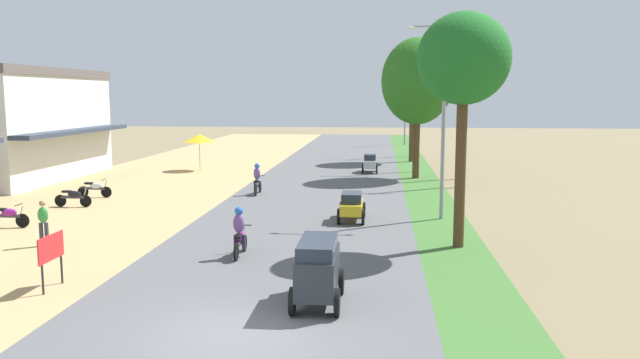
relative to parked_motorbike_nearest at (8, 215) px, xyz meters
The scene contains 24 objects.
ground_plane 15.46m from the parked_motorbike_nearest, 41.67° to the right, with size 180.00×180.00×0.00m, color #7A6B4C.
road_strip 15.45m from the parked_motorbike_nearest, 41.67° to the right, with size 9.00×140.00×0.08m, color #565659.
median_strip 20.07m from the parked_motorbike_nearest, 30.79° to the right, with size 2.40×140.00×0.06m, color #3D6B2D.
shophouse_mid 16.39m from the parked_motorbike_nearest, 121.54° to the left, with size 9.31×12.78×6.90m.
parked_motorbike_nearest is the anchor object (origin of this frame).
parked_motorbike_second 4.70m from the parked_motorbike_nearest, 85.64° to the left, with size 1.80×0.54×0.94m.
parked_motorbike_third 7.45m from the parked_motorbike_nearest, 88.99° to the left, with size 1.80×0.54×0.94m.
street_signboard 9.53m from the parked_motorbike_nearest, 51.85° to the right, with size 0.06×1.30×1.50m.
vendor_umbrella 19.56m from the parked_motorbike_nearest, 83.48° to the left, with size 2.20×2.20×2.52m.
pedestrian_on_shoulder 4.20m from the parked_motorbike_nearest, 42.76° to the right, with size 0.40×0.32×1.62m.
median_tree_nearest 18.48m from the parked_motorbike_nearest, ahead, with size 3.12×3.12×8.00m.
median_tree_second 24.40m from the parked_motorbike_nearest, 44.32° to the left, with size 4.49×4.49×8.78m.
median_tree_third 32.41m from the parked_motorbike_nearest, 57.13° to the left, with size 4.10×4.10×9.47m.
streetlamp_near 18.16m from the parked_motorbike_nearest, 11.07° to the left, with size 3.16×0.20×8.18m.
streetlamp_mid 26.87m from the parked_motorbike_nearest, 49.29° to the left, with size 3.16×0.20×7.71m.
streetlamp_far 35.57m from the parked_motorbike_nearest, 60.60° to the left, with size 3.16×0.20×8.26m.
streetlamp_farthest 47.05m from the parked_motorbike_nearest, 68.29° to the left, with size 3.16×0.20×8.18m.
utility_pole_near 24.03m from the parked_motorbike_nearest, 34.36° to the left, with size 1.80×0.20×8.41m.
utility_pole_far 26.55m from the parked_motorbike_nearest, 40.33° to the left, with size 1.80×0.20×9.51m.
car_van_charcoal 15.49m from the parked_motorbike_nearest, 31.58° to the right, with size 1.19×2.41×1.67m.
car_sedan_yellow 13.80m from the parked_motorbike_nearest, 10.62° to the left, with size 1.10×2.26×1.19m.
car_hatchback_silver 23.75m from the parked_motorbike_nearest, 53.69° to the left, with size 1.04×2.00×1.23m.
motorbike_foreground_rider 10.85m from the parked_motorbike_nearest, 19.76° to the right, with size 0.54×1.80×1.66m.
motorbike_ahead_second 12.30m from the parked_motorbike_nearest, 47.52° to the left, with size 0.54×1.80×1.66m.
Camera 1 is at (3.13, -12.99, 5.30)m, focal length 35.27 mm.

